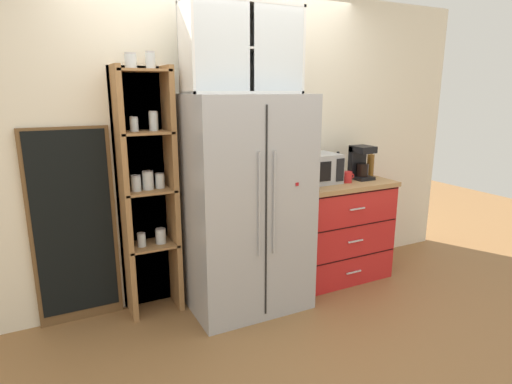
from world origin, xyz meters
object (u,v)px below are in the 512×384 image
refrigerator (245,204)px  bottle_amber (371,163)px  coffee_maker (360,162)px  chalkboard_menu (74,227)px  mug_red (348,177)px  microwave (313,169)px  bottle_cobalt (337,168)px

refrigerator → bottle_amber: bearing=5.9°
coffee_maker → chalkboard_menu: (-2.47, 0.25, -0.33)m
refrigerator → chalkboard_menu: 1.29m
refrigerator → coffee_maker: (1.23, 0.09, 0.23)m
mug_red → bottle_amber: 0.42m
chalkboard_menu → mug_red: bearing=-8.3°
microwave → bottle_amber: bearing=1.4°
coffee_maker → bottle_cobalt: coffee_maker is taller
coffee_maker → chalkboard_menu: size_ratio=0.21×
microwave → coffee_maker: bearing=-4.9°
refrigerator → coffee_maker: bearing=4.0°
coffee_maker → mug_red: size_ratio=2.57×
microwave → refrigerator: bearing=-170.1°
mug_red → bottle_cobalt: 0.12m
refrigerator → bottle_amber: refrigerator is taller
microwave → bottle_cobalt: size_ratio=1.63×
coffee_maker → bottle_cobalt: size_ratio=1.15×
bottle_cobalt → chalkboard_menu: bearing=173.9°
chalkboard_menu → microwave: bearing=-5.9°
coffee_maker → mug_red: 0.25m
mug_red → chalkboard_menu: size_ratio=0.08×
refrigerator → bottle_cobalt: bearing=5.6°
mug_red → bottle_cobalt: size_ratio=0.45×
refrigerator → mug_red: refrigerator is taller
mug_red → microwave: bearing=156.1°
refrigerator → bottle_cobalt: 1.00m
microwave → coffee_maker: 0.50m
microwave → bottle_cobalt: 0.24m
chalkboard_menu → coffee_maker: bearing=-5.7°
refrigerator → coffee_maker: 1.25m
refrigerator → microwave: size_ratio=3.87×
refrigerator → bottle_amber: (1.41, 0.14, 0.20)m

